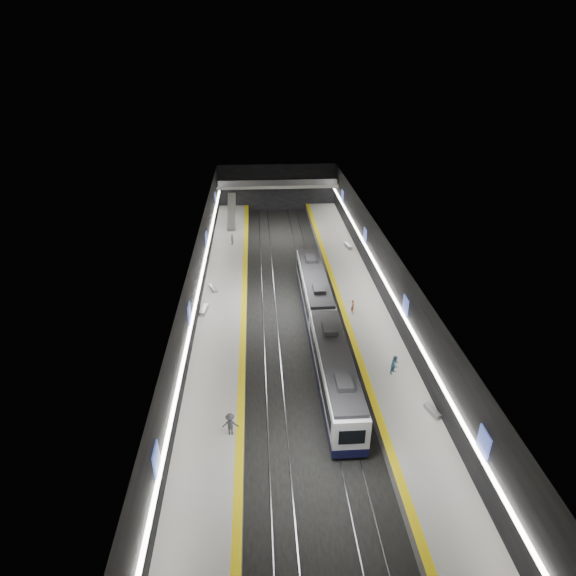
{
  "coord_description": "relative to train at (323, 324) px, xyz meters",
  "views": [
    {
      "loc": [
        -3.54,
        -45.91,
        26.76
      ],
      "look_at": [
        -0.39,
        1.15,
        2.2
      ],
      "focal_mm": 30.0,
      "sensor_mm": 36.0,
      "label": 1
    }
  ],
  "objects": [
    {
      "name": "ad_posters",
      "position": [
        -2.5,
        7.66,
        2.3
      ],
      "size": [
        19.94,
        53.5,
        2.2
      ],
      "color": "#4258C6",
      "rests_on": "wall_left"
    },
    {
      "name": "cove_light_left",
      "position": [
        -12.3,
        6.66,
        1.6
      ],
      "size": [
        0.25,
        68.6,
        0.12
      ],
      "primitive_type": "cube",
      "color": "white",
      "rests_on": "wall_left"
    },
    {
      "name": "bench_right_near",
      "position": [
        7.0,
        -11.57,
        -0.99
      ],
      "size": [
        0.95,
        1.74,
        0.41
      ],
      "primitive_type": "cube",
      "rotation": [
        0.0,
        0.0,
        0.31
      ],
      "color": "#99999E",
      "rests_on": "platform_right"
    },
    {
      "name": "ground",
      "position": [
        -2.5,
        6.66,
        -2.2
      ],
      "size": [
        70.0,
        70.0,
        0.0
      ],
      "primitive_type": "plane",
      "color": "black",
      "rests_on": "ground"
    },
    {
      "name": "tile_surface_left",
      "position": [
        -10.0,
        6.66,
        -1.19
      ],
      "size": [
        5.0,
        70.0,
        0.02
      ],
      "primitive_type": "cube",
      "color": "#A9A9A4",
      "rests_on": "platform_left"
    },
    {
      "name": "bench_left_near",
      "position": [
        -12.0,
        5.18,
        -0.95
      ],
      "size": [
        0.86,
        2.11,
        0.5
      ],
      "primitive_type": "cube",
      "rotation": [
        0.0,
        0.0,
        -0.15
      ],
      "color": "#99999E",
      "rests_on": "platform_left"
    },
    {
      "name": "mezzanine_bridge",
      "position": [
        -2.5,
        39.59,
        2.84
      ],
      "size": [
        20.0,
        3.0,
        1.5
      ],
      "color": "gray",
      "rests_on": "wall_left"
    },
    {
      "name": "passenger_right_a",
      "position": [
        3.68,
        3.99,
        -0.43
      ],
      "size": [
        0.49,
        0.63,
        1.54
      ],
      "primitive_type": "imported",
      "rotation": [
        0.0,
        0.0,
        1.33
      ],
      "color": "#C36849",
      "rests_on": "platform_right"
    },
    {
      "name": "passenger_left_b",
      "position": [
        -8.45,
        -12.71,
        -0.28
      ],
      "size": [
        1.2,
        0.71,
        1.83
      ],
      "primitive_type": "imported",
      "rotation": [
        0.0,
        0.0,
        3.11
      ],
      "color": "#404048",
      "rests_on": "platform_left"
    },
    {
      "name": "passenger_right_b",
      "position": [
        5.37,
        -6.42,
        -0.32
      ],
      "size": [
        1.08,
        1.05,
        1.75
      ],
      "primitive_type": "imported",
      "rotation": [
        0.0,
        0.0,
        0.69
      ],
      "color": "teal",
      "rests_on": "platform_right"
    },
    {
      "name": "passenger_left_a",
      "position": [
        -9.66,
        23.87,
        -0.41
      ],
      "size": [
        0.61,
        0.99,
        1.58
      ],
      "primitive_type": "imported",
      "rotation": [
        0.0,
        0.0,
        -1.83
      ],
      "color": "#B8B6A8",
      "rests_on": "platform_left"
    },
    {
      "name": "tile_surface_right",
      "position": [
        5.0,
        6.66,
        -1.19
      ],
      "size": [
        5.0,
        70.0,
        0.02
      ],
      "primitive_type": "cube",
      "color": "#A9A9A4",
      "rests_on": "platform_right"
    },
    {
      "name": "wall_right",
      "position": [
        7.5,
        6.66,
        1.8
      ],
      "size": [
        0.04,
        70.0,
        8.0
      ],
      "primitive_type": "cube",
      "color": "black",
      "rests_on": "ground"
    },
    {
      "name": "wall_left",
      "position": [
        -12.5,
        6.66,
        1.8
      ],
      "size": [
        0.04,
        70.0,
        8.0
      ],
      "primitive_type": "cube",
      "color": "black",
      "rests_on": "ground"
    },
    {
      "name": "platform_left",
      "position": [
        -10.0,
        6.66,
        -1.7
      ],
      "size": [
        5.0,
        70.0,
        1.0
      ],
      "primitive_type": "cube",
      "color": "slate",
      "rests_on": "ground"
    },
    {
      "name": "platform_right",
      "position": [
        5.0,
        6.66,
        -1.7
      ],
      "size": [
        5.0,
        70.0,
        1.0
      ],
      "primitive_type": "cube",
      "color": "slate",
      "rests_on": "ground"
    },
    {
      "name": "bench_right_far",
      "position": [
        6.42,
        21.64,
        -0.95
      ],
      "size": [
        0.83,
        2.06,
        0.49
      ],
      "primitive_type": "cube",
      "rotation": [
        0.0,
        0.0,
        0.14
      ],
      "color": "#99999E",
      "rests_on": "platform_right"
    },
    {
      "name": "wall_back",
      "position": [
        -2.5,
        41.66,
        1.8
      ],
      "size": [
        20.0,
        0.04,
        8.0
      ],
      "primitive_type": "cube",
      "color": "black",
      "rests_on": "ground"
    },
    {
      "name": "rails",
      "position": [
        -2.5,
        6.66,
        -2.14
      ],
      "size": [
        6.52,
        70.0,
        0.12
      ],
      "color": "gray",
      "rests_on": "ground"
    },
    {
      "name": "train",
      "position": [
        0.0,
        0.0,
        0.0
      ],
      "size": [
        2.69,
        30.04,
        3.6
      ],
      "color": "#0E0F33",
      "rests_on": "ground"
    },
    {
      "name": "cove_light_right",
      "position": [
        7.3,
        6.66,
        1.6
      ],
      "size": [
        0.25,
        68.6,
        0.12
      ],
      "primitive_type": "cube",
      "color": "white",
      "rests_on": "wall_right"
    },
    {
      "name": "bench_left_far",
      "position": [
        -11.33,
        10.14,
        -0.97
      ],
      "size": [
        1.13,
        1.89,
        0.45
      ],
      "primitive_type": "cube",
      "rotation": [
        0.0,
        0.0,
        0.37
      ],
      "color": "#99999E",
      "rests_on": "platform_left"
    },
    {
      "name": "tactile_strip_right",
      "position": [
        2.8,
        6.66,
        -1.18
      ],
      "size": [
        0.6,
        70.0,
        0.02
      ],
      "primitive_type": "cube",
      "color": "yellow",
      "rests_on": "platform_right"
    },
    {
      "name": "tactile_strip_left",
      "position": [
        -7.8,
        6.66,
        -1.18
      ],
      "size": [
        0.6,
        70.0,
        0.02
      ],
      "primitive_type": "cube",
      "color": "yellow",
      "rests_on": "platform_left"
    },
    {
      "name": "ceiling",
      "position": [
        -2.5,
        6.66,
        5.8
      ],
      "size": [
        20.0,
        70.0,
        0.04
      ],
      "primitive_type": "cube",
      "rotation": [
        3.14,
        0.0,
        0.0
      ],
      "color": "beige",
      "rests_on": "wall_left"
    },
    {
      "name": "escalator",
      "position": [
        -10.0,
        32.66,
        0.7
      ],
      "size": [
        1.2,
        7.5,
        3.92
      ],
      "primitive_type": "cube",
      "rotation": [
        0.44,
        0.0,
        0.0
      ],
      "color": "#99999E",
      "rests_on": "platform_left"
    }
  ]
}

